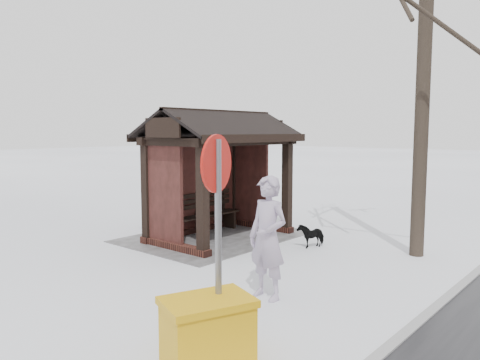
% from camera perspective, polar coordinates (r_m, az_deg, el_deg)
% --- Properties ---
extents(ground, '(120.00, 120.00, 0.00)m').
position_cam_1_polar(ground, '(11.47, -2.36, -7.06)').
color(ground, white).
rests_on(ground, ground).
extents(kerb, '(120.00, 0.15, 0.06)m').
position_cam_1_polar(kerb, '(8.83, 25.38, -11.61)').
color(kerb, gray).
rests_on(kerb, ground).
extents(trampled_patch, '(4.20, 3.20, 0.02)m').
position_cam_1_polar(trampled_patch, '(11.60, -3.09, -6.88)').
color(trampled_patch, gray).
rests_on(trampled_patch, ground).
extents(bus_shelter, '(3.60, 2.40, 3.09)m').
position_cam_1_polar(bus_shelter, '(11.29, -3.00, 3.83)').
color(bus_shelter, '#341813').
rests_on(bus_shelter, ground).
extents(pedestrian, '(0.51, 0.73, 1.91)m').
position_cam_1_polar(pedestrian, '(7.26, 3.41, -7.03)').
color(pedestrian, '#A697B1').
rests_on(pedestrian, ground).
extents(dog, '(0.69, 0.47, 0.53)m').
position_cam_1_polar(dog, '(10.68, 8.67, -6.65)').
color(dog, black).
rests_on(dog, ground).
extents(grit_bin, '(1.16, 0.98, 0.75)m').
position_cam_1_polar(grit_bin, '(5.47, -3.98, -17.86)').
color(grit_bin, '#CF970C').
rests_on(grit_bin, ground).
extents(road_sign, '(0.64, 0.19, 2.56)m').
position_cam_1_polar(road_sign, '(5.22, -2.81, -2.48)').
color(road_sign, slate).
rests_on(road_sign, ground).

